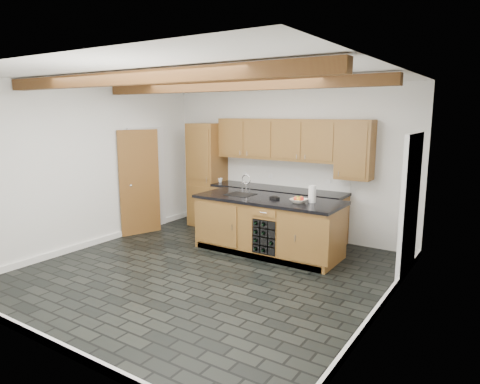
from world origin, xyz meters
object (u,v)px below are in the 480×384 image
object	(u,v)px
kitchen_scale	(275,198)
fruit_bowl	(299,201)
island	(268,226)
paper_towel	(312,194)

from	to	relation	value
kitchen_scale	fruit_bowl	bearing A→B (deg)	9.77
island	paper_towel	distance (m)	0.95
kitchen_scale	paper_towel	distance (m)	0.64
kitchen_scale	paper_towel	bearing A→B (deg)	24.35
fruit_bowl	paper_towel	distance (m)	0.24
kitchen_scale	fruit_bowl	distance (m)	0.47
paper_towel	kitchen_scale	bearing A→B (deg)	-172.95
island	paper_towel	size ratio (longest dim) A/B	9.26
kitchen_scale	paper_towel	size ratio (longest dim) A/B	0.65
paper_towel	island	bearing A→B (deg)	-174.19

